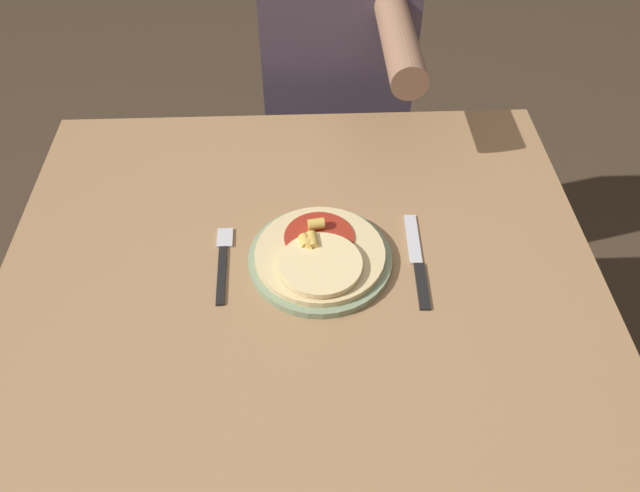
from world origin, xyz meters
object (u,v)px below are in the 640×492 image
(knife, at_px, (417,261))
(person_diner, at_px, (337,61))
(pizza, at_px, (320,254))
(fork, at_px, (223,259))
(plate, at_px, (320,259))
(dining_table, at_px, (301,306))

(knife, xyz_separation_m, person_diner, (-0.10, 0.66, 0.00))
(pizza, height_order, fork, pizza)
(plate, xyz_separation_m, fork, (-0.17, 0.01, -0.00))
(pizza, xyz_separation_m, fork, (-0.17, 0.02, -0.02))
(person_diner, bearing_deg, fork, -110.29)
(pizza, xyz_separation_m, knife, (0.17, -0.00, -0.02))
(dining_table, xyz_separation_m, pizza, (0.03, 0.00, 0.14))
(plate, distance_m, pizza, 0.02)
(pizza, bearing_deg, fork, 174.87)
(plate, height_order, fork, plate)
(pizza, height_order, person_diner, person_diner)
(dining_table, height_order, knife, knife)
(plate, distance_m, person_diner, 0.65)
(dining_table, xyz_separation_m, person_diner, (0.10, 0.65, 0.12))
(dining_table, distance_m, plate, 0.13)
(dining_table, relative_size, plate, 4.15)
(dining_table, xyz_separation_m, plate, (0.04, 0.01, 0.12))
(person_diner, bearing_deg, knife, -81.19)
(pizza, bearing_deg, knife, -0.83)
(dining_table, relative_size, fork, 5.89)
(dining_table, height_order, person_diner, person_diner)
(pizza, height_order, knife, pizza)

